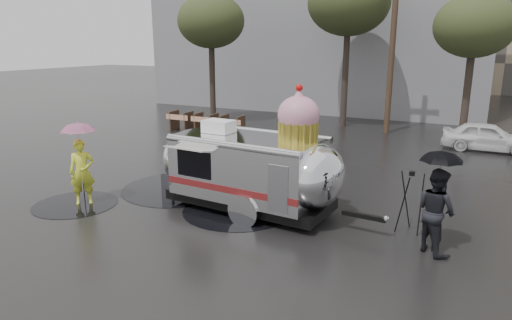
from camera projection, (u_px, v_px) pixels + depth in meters
The scene contains 14 objects.
ground at pixel (181, 220), 11.76m from camera, with size 120.00×120.00×0.00m, color black.
puddles at pixel (154, 200), 13.24m from camera, with size 9.15×7.16×0.01m.
grey_building at pixel (328, 12), 32.64m from camera, with size 22.00×12.00×13.00m, color slate.
utility_pole at pixel (393, 38), 21.65m from camera, with size 1.60×0.28×9.00m.
tree_left at pixel (211, 22), 24.65m from camera, with size 3.64×3.64×6.95m.
tree_mid at pixel (349, 3), 23.16m from camera, with size 4.20×4.20×8.03m.
tree_right at pixel (475, 27), 19.17m from camera, with size 3.36×3.36×6.42m.
barricade_row at pixel (206, 123), 22.65m from camera, with size 4.30×0.80×1.00m.
airstream_trailer at pixel (252, 166), 12.14m from camera, with size 6.57×2.64×3.54m.
person_left at pixel (82, 172), 12.75m from camera, with size 0.66×0.44×1.85m, color yellow.
umbrella_pink at pixel (78, 136), 12.49m from camera, with size 1.16×1.16×2.34m.
person_right at pixel (436, 211), 9.75m from camera, with size 0.90×0.50×1.88m, color black.
umbrella_black at pixel (441, 167), 9.51m from camera, with size 1.09×1.09×2.29m.
tripod at pixel (410, 196), 10.82m from camera, with size 0.56×0.63×1.52m.
Camera 1 is at (6.63, -8.98, 4.46)m, focal length 32.00 mm.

